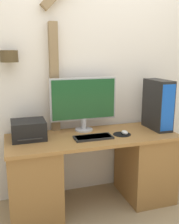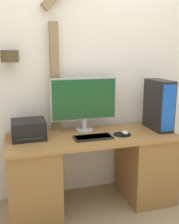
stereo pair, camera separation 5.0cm
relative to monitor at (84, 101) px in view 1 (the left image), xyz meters
The scene contains 9 objects.
ground_plane 1.11m from the monitor, 85.88° to the right, with size 12.00×12.00×0.00m, color #9E8966.
wall_back 0.39m from the monitor, 81.83° to the left, with size 6.40×0.21×2.70m.
desk 0.66m from the monitor, 79.43° to the right, with size 1.58×0.60×0.70m.
monitor is the anchor object (origin of this frame).
keyboard 0.39m from the monitor, 87.38° to the right, with size 0.35×0.16×0.02m.
mousepad 0.49m from the monitor, 38.38° to the right, with size 0.17×0.17×0.00m.
mouse 0.50m from the monitor, 37.14° to the right, with size 0.06×0.09×0.04m.
computer_tower 0.74m from the monitor, 12.53° to the right, with size 0.15×0.36×0.49m.
printer 0.59m from the monitor, 169.54° to the right, with size 0.30×0.27×0.17m.
Camera 1 is at (-0.73, -1.91, 1.46)m, focal length 42.00 mm.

